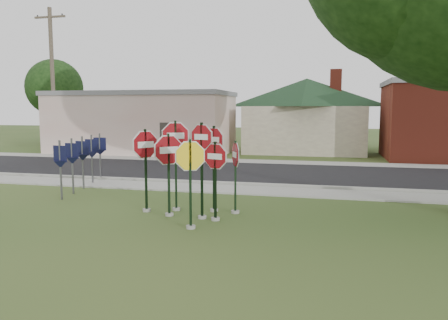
% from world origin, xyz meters
% --- Properties ---
extents(ground, '(120.00, 120.00, 0.00)m').
position_xyz_m(ground, '(0.00, 0.00, 0.00)').
color(ground, '#2F4D1C').
rests_on(ground, ground).
extents(sidewalk_near, '(60.00, 1.60, 0.06)m').
position_xyz_m(sidewalk_near, '(0.00, 5.50, 0.03)').
color(sidewalk_near, gray).
rests_on(sidewalk_near, ground).
extents(road, '(60.00, 7.00, 0.04)m').
position_xyz_m(road, '(0.00, 10.00, 0.02)').
color(road, black).
rests_on(road, ground).
extents(sidewalk_far, '(60.00, 1.60, 0.06)m').
position_xyz_m(sidewalk_far, '(0.00, 14.30, 0.03)').
color(sidewalk_far, gray).
rests_on(sidewalk_far, ground).
extents(curb, '(60.00, 0.20, 0.14)m').
position_xyz_m(curb, '(0.00, 6.50, 0.07)').
color(curb, gray).
rests_on(curb, ground).
extents(stop_sign_center, '(0.92, 0.34, 2.76)m').
position_xyz_m(stop_sign_center, '(0.31, 1.18, 1.70)').
color(stop_sign_center, gray).
rests_on(stop_sign_center, ground).
extents(stop_sign_yellow, '(0.95, 0.48, 2.39)m').
position_xyz_m(stop_sign_yellow, '(0.32, 0.13, 1.45)').
color(stop_sign_yellow, gray).
rests_on(stop_sign_yellow, ground).
extents(stop_sign_left, '(0.86, 0.82, 2.47)m').
position_xyz_m(stop_sign_left, '(-0.69, 1.25, 1.54)').
color(stop_sign_left, gray).
rests_on(stop_sign_left, ground).
extents(stop_sign_right, '(0.94, 0.31, 2.25)m').
position_xyz_m(stop_sign_right, '(0.72, 1.07, 1.35)').
color(stop_sign_right, gray).
rests_on(stop_sign_right, ground).
extents(stop_sign_back_right, '(0.88, 0.46, 2.64)m').
position_xyz_m(stop_sign_back_right, '(0.42, 2.07, 1.62)').
color(stop_sign_back_right, gray).
rests_on(stop_sign_back_right, ground).
extents(stop_sign_back_left, '(1.03, 0.47, 2.81)m').
position_xyz_m(stop_sign_back_left, '(-0.72, 1.93, 1.78)').
color(stop_sign_back_left, gray).
rests_on(stop_sign_back_left, ground).
extents(stop_sign_far_right, '(0.44, 0.90, 2.22)m').
position_xyz_m(stop_sign_far_right, '(1.08, 2.00, 1.33)').
color(stop_sign_far_right, gray).
rests_on(stop_sign_far_right, ground).
extents(stop_sign_far_left, '(0.68, 0.93, 2.56)m').
position_xyz_m(stop_sign_far_left, '(-1.53, 1.59, 1.60)').
color(stop_sign_far_left, gray).
rests_on(stop_sign_far_left, ground).
extents(route_sign_row, '(1.43, 4.63, 2.00)m').
position_xyz_m(route_sign_row, '(-5.40, 4.50, 1.22)').
color(route_sign_row, '#59595E').
rests_on(route_sign_row, ground).
extents(building_stucco, '(12.20, 6.20, 4.20)m').
position_xyz_m(building_stucco, '(-9.00, 18.00, 2.15)').
color(building_stucco, silver).
rests_on(building_stucco, ground).
extents(building_house, '(11.60, 11.60, 6.20)m').
position_xyz_m(building_house, '(2.00, 22.00, 3.65)').
color(building_house, beige).
rests_on(building_house, ground).
extents(utility_pole_near, '(2.20, 0.26, 9.50)m').
position_xyz_m(utility_pole_near, '(-14.00, 15.20, 4.97)').
color(utility_pole_near, '#453B2E').
rests_on(utility_pole_near, ground).
extents(bg_tree_left, '(4.90, 4.90, 7.35)m').
position_xyz_m(bg_tree_left, '(-20.00, 24.00, 4.88)').
color(bg_tree_left, black).
rests_on(bg_tree_left, ground).
extents(pedestrian, '(0.59, 0.40, 1.62)m').
position_xyz_m(pedestrian, '(-4.61, 14.44, 0.87)').
color(pedestrian, black).
rests_on(pedestrian, sidewalk_far).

